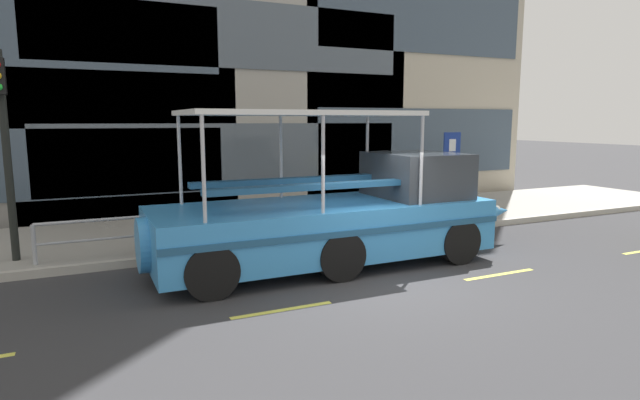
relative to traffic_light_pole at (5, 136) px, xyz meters
name	(u,v)px	position (x,y,z in m)	size (l,w,h in m)	color
ground_plane	(382,280)	(6.69, -3.99, -2.84)	(120.00, 120.00, 0.00)	#333335
sidewalk	(282,225)	(6.69, 1.61, -2.75)	(32.00, 4.80, 0.18)	#99968E
curb_edge	(317,243)	(6.69, -0.88, -2.75)	(32.00, 0.18, 0.18)	#B2ADA3
lane_centreline	(402,290)	(6.69, -4.71, -2.83)	(25.80, 0.12, 0.01)	#DBD64C
curb_guardrail	(281,216)	(5.85, -0.54, -2.06)	(11.00, 0.09, 0.88)	#9EA0A8
traffic_light_pole	(5,136)	(0.00, 0.00, 0.00)	(0.24, 0.46, 4.40)	black
parking_sign	(451,161)	(11.36, -0.25, -0.87)	(0.60, 0.12, 2.63)	#4C4F54
duck_tour_boat	(345,216)	(6.63, -2.51, -1.78)	(9.21, 2.64, 3.35)	#388CD1
pedestrian_near_bow	(374,190)	(9.19, 0.51, -1.72)	(0.35, 0.32, 1.55)	#1E2338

